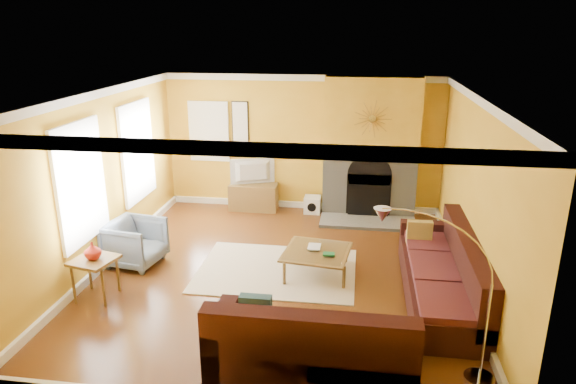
% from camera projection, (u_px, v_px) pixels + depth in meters
% --- Properties ---
extents(floor, '(5.50, 6.00, 0.02)m').
position_uv_depth(floor, '(279.00, 273.00, 7.83)').
color(floor, brown).
rests_on(floor, ground).
extents(ceiling, '(5.50, 6.00, 0.02)m').
position_uv_depth(ceiling, '(278.00, 94.00, 6.99)').
color(ceiling, white).
rests_on(ceiling, ground).
extents(wall_back, '(5.50, 0.02, 2.70)m').
position_uv_depth(wall_back, '(302.00, 143.00, 10.24)').
color(wall_back, gold).
rests_on(wall_back, ground).
extents(wall_front, '(5.50, 0.02, 2.70)m').
position_uv_depth(wall_front, '(225.00, 291.00, 4.58)').
color(wall_front, gold).
rests_on(wall_front, ground).
extents(wall_left, '(0.02, 6.00, 2.70)m').
position_uv_depth(wall_left, '(99.00, 181.00, 7.78)').
color(wall_left, gold).
rests_on(wall_left, ground).
extents(wall_right, '(0.02, 6.00, 2.70)m').
position_uv_depth(wall_right, '(477.00, 197.00, 7.04)').
color(wall_right, gold).
rests_on(wall_right, ground).
extents(baseboard, '(5.50, 6.00, 0.12)m').
position_uv_depth(baseboard, '(279.00, 269.00, 7.81)').
color(baseboard, white).
rests_on(baseboard, floor).
extents(crown_molding, '(5.50, 6.00, 0.12)m').
position_uv_depth(crown_molding, '(278.00, 99.00, 7.01)').
color(crown_molding, white).
rests_on(crown_molding, ceiling).
extents(window_left_near, '(0.06, 1.22, 1.72)m').
position_uv_depth(window_left_near, '(137.00, 151.00, 8.95)').
color(window_left_near, white).
rests_on(window_left_near, wall_left).
extents(window_left_far, '(0.06, 1.22, 1.72)m').
position_uv_depth(window_left_far, '(80.00, 183.00, 7.16)').
color(window_left_far, white).
rests_on(window_left_far, wall_left).
extents(window_back, '(0.82, 0.06, 1.22)m').
position_uv_depth(window_back, '(209.00, 131.00, 10.39)').
color(window_back, white).
rests_on(window_back, wall_back).
extents(wall_art, '(0.34, 0.04, 1.14)m').
position_uv_depth(wall_art, '(240.00, 130.00, 10.30)').
color(wall_art, white).
rests_on(wall_art, wall_back).
extents(fireplace, '(1.80, 0.40, 2.70)m').
position_uv_depth(fireplace, '(371.00, 148.00, 9.86)').
color(fireplace, gray).
rests_on(fireplace, floor).
extents(mantel, '(1.92, 0.22, 0.08)m').
position_uv_depth(mantel, '(371.00, 156.00, 9.67)').
color(mantel, white).
rests_on(mantel, fireplace).
extents(hearth, '(1.80, 0.70, 0.06)m').
position_uv_depth(hearth, '(368.00, 222.00, 9.76)').
color(hearth, gray).
rests_on(hearth, floor).
extents(sunburst, '(0.70, 0.04, 0.70)m').
position_uv_depth(sunburst, '(372.00, 119.00, 9.46)').
color(sunburst, olive).
rests_on(sunburst, fireplace).
extents(rug, '(2.40, 1.80, 0.02)m').
position_uv_depth(rug, '(277.00, 270.00, 7.90)').
color(rug, beige).
rests_on(rug, floor).
extents(sectional_sofa, '(3.13, 3.70, 0.90)m').
position_uv_depth(sectional_sofa, '(357.00, 277.00, 6.73)').
color(sectional_sofa, '#331310').
rests_on(sectional_sofa, floor).
extents(coffee_table, '(1.07, 1.07, 0.38)m').
position_uv_depth(coffee_table, '(316.00, 262.00, 7.77)').
color(coffee_table, white).
rests_on(coffee_table, floor).
extents(media_console, '(0.97, 0.44, 0.53)m').
position_uv_depth(media_console, '(254.00, 197.00, 10.46)').
color(media_console, brown).
rests_on(media_console, floor).
extents(tv, '(0.89, 0.43, 0.52)m').
position_uv_depth(tv, '(253.00, 172.00, 10.29)').
color(tv, black).
rests_on(tv, media_console).
extents(subwoofer, '(0.33, 0.33, 0.33)m').
position_uv_depth(subwoofer, '(312.00, 205.00, 10.31)').
color(subwoofer, white).
rests_on(subwoofer, floor).
extents(armchair, '(0.91, 0.89, 0.72)m').
position_uv_depth(armchair, '(135.00, 243.00, 8.02)').
color(armchair, slate).
rests_on(armchair, floor).
extents(side_table, '(0.64, 0.64, 0.58)m').
position_uv_depth(side_table, '(96.00, 278.00, 7.05)').
color(side_table, brown).
rests_on(side_table, floor).
extents(vase, '(0.26, 0.26, 0.24)m').
position_uv_depth(vase, '(93.00, 251.00, 6.92)').
color(vase, red).
rests_on(vase, side_table).
extents(book, '(0.19, 0.26, 0.03)m').
position_uv_depth(book, '(308.00, 247.00, 7.81)').
color(book, white).
rests_on(book, coffee_table).
extents(arc_lamp, '(1.23, 0.36, 1.89)m').
position_uv_depth(arc_lamp, '(437.00, 299.00, 5.23)').
color(arc_lamp, silver).
rests_on(arc_lamp, floor).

